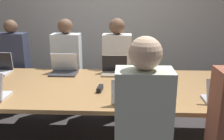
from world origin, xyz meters
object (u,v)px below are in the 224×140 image
object	(u,v)px
laptop_near_midright	(131,96)
laptop_near_right	(222,95)
cup_far_center	(133,72)
bottle_near_midright	(157,85)
person_far_center	(117,69)
laptop_far_midleft	(64,68)
person_near_midright	(142,134)
stapler	(100,89)
person_far_left	(15,68)
person_far_midleft	(67,68)
laptop_far_center	(114,69)

from	to	relation	value
laptop_near_midright	laptop_near_right	world-z (taller)	laptop_near_midright
laptop_near_midright	cup_far_center	xyz separation A→B (m)	(0.04, 0.85, -0.02)
bottle_near_midright	cup_far_center	world-z (taller)	bottle_near_midright
bottle_near_midright	cup_far_center	xyz separation A→B (m)	(-0.21, 0.66, -0.06)
person_far_center	cup_far_center	bearing A→B (deg)	-66.94
laptop_far_midleft	person_far_center	distance (m)	0.79
person_near_midright	bottle_near_midright	distance (m)	0.71
stapler	laptop_near_midright	bearing A→B (deg)	-37.06
person_far_left	stapler	size ratio (longest dim) A/B	8.86
person_far_midleft	cup_far_center	size ratio (longest dim) A/B	13.56
person_near_midright	stapler	bearing A→B (deg)	-63.79
laptop_near_midright	laptop_near_right	bearing A→B (deg)	-176.06
laptop_near_right	cup_far_center	distance (m)	1.12
cup_far_center	person_far_left	bearing A→B (deg)	162.52
laptop_near_midright	person_near_midright	xyz separation A→B (m)	(0.07, -0.48, -0.11)
person_far_left	laptop_near_right	bearing A→B (deg)	-27.90
laptop_near_midright	person_far_midleft	bearing A→B (deg)	-56.56
laptop_far_center	person_near_midright	bearing A→B (deg)	-79.54
laptop_near_midright	laptop_far_midleft	bearing A→B (deg)	-47.84
laptop_near_midright	person_near_midright	distance (m)	0.50
laptop_near_right	cup_far_center	bearing A→B (deg)	-44.92
laptop_near_right	person_far_midleft	bearing A→B (deg)	-36.90
person_far_left	laptop_near_right	distance (m)	2.85
person_far_left	cup_far_center	world-z (taller)	person_far_left
laptop_near_right	person_far_center	bearing A→B (deg)	-51.96
laptop_near_right	stapler	xyz separation A→B (m)	(-1.14, 0.24, -0.04)
laptop_far_midleft	bottle_near_midright	xyz separation A→B (m)	(1.08, -0.73, 0.03)
stapler	laptop_far_center	bearing A→B (deg)	85.07
person_far_midleft	stapler	size ratio (longest dim) A/B	8.99
person_far_left	bottle_near_midright	distance (m)	2.28
person_far_midleft	person_far_center	distance (m)	0.72
bottle_near_midright	person_far_center	bearing A→B (deg)	110.10
cup_far_center	stapler	xyz separation A→B (m)	(-0.35, -0.55, -0.03)
person_near_midright	cup_far_center	bearing A→B (deg)	-88.63
person_far_midleft	person_far_center	world-z (taller)	person_far_center
laptop_near_midright	bottle_near_midright	world-z (taller)	bottle_near_midright
bottle_near_midright	laptop_near_right	bearing A→B (deg)	-12.83
cup_far_center	laptop_far_center	bearing A→B (deg)	161.58
bottle_near_midright	cup_far_center	bearing A→B (deg)	107.83
cup_far_center	stapler	size ratio (longest dim) A/B	0.66
person_far_midleft	laptop_far_center	world-z (taller)	person_far_midleft
cup_far_center	laptop_near_right	bearing A→B (deg)	-44.92
laptop_far_midleft	person_far_midleft	distance (m)	0.45
person_far_left	stapler	distance (m)	1.76
laptop_far_center	cup_far_center	bearing A→B (deg)	-18.42
laptop_near_midright	person_far_center	size ratio (longest dim) A/B	0.26
laptop_far_center	stapler	xyz separation A→B (m)	(-0.13, -0.62, -0.04)
laptop_near_right	stapler	size ratio (longest dim) A/B	2.02
person_near_midright	cup_far_center	size ratio (longest dim) A/B	13.75
person_far_left	person_far_midleft	size ratio (longest dim) A/B	0.99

